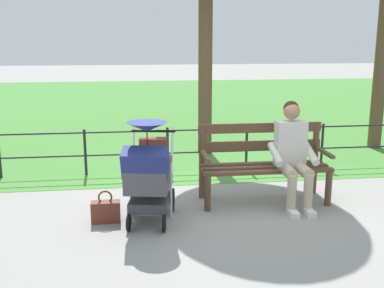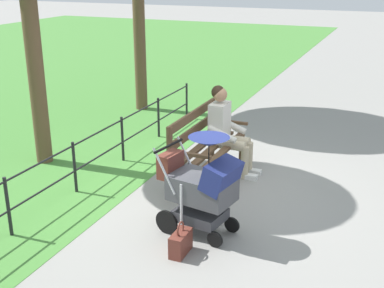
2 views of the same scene
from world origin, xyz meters
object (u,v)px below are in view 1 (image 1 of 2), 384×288
at_px(person_on_bench, 293,151).
at_px(handbag, 106,211).
at_px(stroller, 149,171).
at_px(park_bench, 263,160).

distance_m(person_on_bench, handbag, 2.33).
relative_size(person_on_bench, stroller, 1.11).
distance_m(park_bench, person_on_bench, 0.41).
bearing_deg(person_on_bench, park_bench, -36.06).
bearing_deg(park_bench, person_on_bench, 143.94).
height_order(park_bench, handbag, park_bench).
bearing_deg(stroller, person_on_bench, -169.28).
distance_m(person_on_bench, stroller, 1.79).
height_order(stroller, handbag, stroller).
bearing_deg(handbag, person_on_bench, -172.78).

